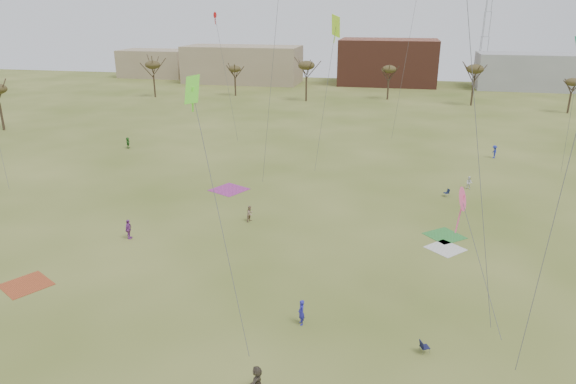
% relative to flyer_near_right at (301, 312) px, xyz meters
% --- Properties ---
extents(ground, '(260.00, 260.00, 0.00)m').
position_rel_flyer_near_right_xyz_m(ground, '(-3.13, -1.55, -0.89)').
color(ground, '#44551A').
rests_on(ground, ground).
extents(flyer_near_right, '(0.66, 0.77, 1.78)m').
position_rel_flyer_near_right_xyz_m(flyer_near_right, '(0.00, 0.00, 0.00)').
color(flyer_near_right, '#25229E').
rests_on(flyer_near_right, ground).
extents(spectator_fore_b, '(0.86, 0.96, 1.63)m').
position_rel_flyer_near_right_xyz_m(spectator_fore_b, '(-8.21, 16.28, -0.07)').
color(spectator_fore_b, '#9C7E63').
rests_on(spectator_fore_b, ground).
extents(spectator_fore_c, '(0.78, 1.71, 1.78)m').
position_rel_flyer_near_right_xyz_m(spectator_fore_c, '(-1.13, -7.04, 0.00)').
color(spectator_fore_c, brown).
rests_on(spectator_fore_c, ground).
extents(spectator_mid_d, '(0.55, 1.13, 1.87)m').
position_rel_flyer_near_right_xyz_m(spectator_mid_d, '(-17.92, 10.04, 0.05)').
color(spectator_mid_d, purple).
rests_on(spectator_mid_d, ground).
extents(spectator_mid_e, '(0.86, 0.75, 1.49)m').
position_rel_flyer_near_right_xyz_m(spectator_mid_e, '(14.08, 30.92, -0.14)').
color(spectator_mid_e, white).
rests_on(spectator_mid_e, ground).
extents(flyer_far_a, '(1.13, 1.59, 1.65)m').
position_rel_flyer_near_right_xyz_m(flyer_far_a, '(-34.06, 39.79, -0.06)').
color(flyer_far_a, '#2C6923').
rests_on(flyer_far_a, ground).
extents(flyer_far_c, '(0.82, 1.26, 1.82)m').
position_rel_flyer_near_right_xyz_m(flyer_far_c, '(19.04, 45.50, 0.02)').
color(flyer_far_c, '#202B96').
rests_on(flyer_far_c, ground).
extents(blanket_red, '(4.32, 4.32, 0.03)m').
position_rel_flyer_near_right_xyz_m(blanket_red, '(-21.52, 0.68, -0.88)').
color(blanket_red, '#A94521').
rests_on(blanket_red, ground).
extents(blanket_cream, '(3.83, 3.83, 0.03)m').
position_rel_flyer_near_right_xyz_m(blanket_cream, '(10.29, 13.91, -0.88)').
color(blanket_cream, silver).
rests_on(blanket_cream, ground).
extents(blanket_plum, '(4.81, 4.81, 0.03)m').
position_rel_flyer_near_right_xyz_m(blanket_plum, '(-13.21, 24.82, -0.88)').
color(blanket_plum, '#9C3083').
rests_on(blanket_plum, ground).
extents(blanket_olive, '(4.15, 4.15, 0.03)m').
position_rel_flyer_near_right_xyz_m(blanket_olive, '(10.41, 16.68, -0.88)').
color(blanket_olive, '#328A38').
rests_on(blanket_olive, ground).
extents(camp_chair_center, '(0.71, 0.69, 0.87)m').
position_rel_flyer_near_right_xyz_m(camp_chair_center, '(7.94, -1.45, -0.63)').
color(camp_chair_center, '#131536').
rests_on(camp_chair_center, ground).
extents(camp_chair_right, '(0.71, 0.69, 0.87)m').
position_rel_flyer_near_right_xyz_m(camp_chair_right, '(11.34, 27.74, -0.63)').
color(camp_chair_right, '#141C38').
rests_on(camp_chair_right, ground).
extents(kites_aloft, '(68.20, 62.17, 22.81)m').
position_rel_flyer_near_right_xyz_m(kites_aloft, '(-1.08, 26.53, 17.59)').
color(kites_aloft, red).
rests_on(kites_aloft, ground).
extents(tree_line, '(117.44, 49.32, 8.91)m').
position_rel_flyer_near_right_xyz_m(tree_line, '(-5.98, 77.57, 6.20)').
color(tree_line, '#3A2B1E').
rests_on(tree_line, ground).
extents(building_tan, '(32.00, 14.00, 10.00)m').
position_rel_flyer_near_right_xyz_m(building_tan, '(-38.13, 113.45, 4.11)').
color(building_tan, '#937F60').
rests_on(building_tan, ground).
extents(building_brick, '(26.00, 16.00, 12.00)m').
position_rel_flyer_near_right_xyz_m(building_brick, '(1.87, 118.45, 5.11)').
color(building_brick, brown).
rests_on(building_brick, ground).
extents(building_grey, '(24.00, 12.00, 9.00)m').
position_rel_flyer_near_right_xyz_m(building_grey, '(36.87, 116.45, 3.61)').
color(building_grey, gray).
rests_on(building_grey, ground).
extents(building_tan_west, '(20.00, 12.00, 8.00)m').
position_rel_flyer_near_right_xyz_m(building_tan_west, '(-68.13, 120.45, 3.11)').
color(building_tan_west, '#937F60').
rests_on(building_tan_west, ground).
extents(radio_tower, '(1.51, 1.72, 41.00)m').
position_rel_flyer_near_right_xyz_m(radio_tower, '(26.87, 123.45, 18.32)').
color(radio_tower, '#9EA3A8').
rests_on(radio_tower, ground).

